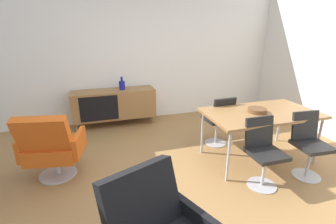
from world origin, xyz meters
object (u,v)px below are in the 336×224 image
dining_table (261,115)px  wooden_bowl_on_table (257,110)px  dining_chair_front_right (309,142)px  dining_chair_front_left (263,150)px  dining_chair_back_left (219,119)px  sideboard (114,104)px  vase_cobalt (122,85)px  lounge_chair_red (51,146)px

dining_table → wooden_bowl_on_table: wooden_bowl_on_table is taller
dining_chair_front_right → dining_chair_front_left: bearing=180.0°
wooden_bowl_on_table → dining_chair_back_left: size_ratio=0.30×
sideboard → dining_chair_front_left: 2.98m
vase_cobalt → dining_chair_front_right: bearing=-50.8°
sideboard → vase_cobalt: size_ratio=6.34×
sideboard → lounge_chair_red: (-0.94, -1.65, 0.03)m
vase_cobalt → lounge_chair_red: bearing=-124.0°
dining_chair_front_right → lounge_chair_red: size_ratio=0.90×
dining_table → dining_chair_front_right: dining_chair_front_right is taller
sideboard → vase_cobalt: vase_cobalt is taller
dining_chair_front_right → dining_chair_front_left: 0.70m
dining_table → dining_chair_front_right: size_ratio=1.87×
vase_cobalt → lounge_chair_red: (-1.12, -1.66, -0.34)m
dining_chair_front_right → lounge_chair_red: (-3.19, 0.89, -0.00)m
dining_table → lounge_chair_red: bearing=173.3°
vase_cobalt → wooden_bowl_on_table: (1.65, -1.99, -0.04)m
dining_chair_front_left → lounge_chair_red: (-2.49, 0.89, -0.00)m
sideboard → dining_table: bearing=-46.3°
sideboard → dining_chair_back_left: dining_chair_back_left is taller
dining_chair_front_right → dining_chair_back_left: same height
dining_chair_back_left → dining_chair_front_right: bearing=-57.9°
dining_table → wooden_bowl_on_table: (-0.07, 0.00, 0.07)m
sideboard → dining_chair_front_right: (2.25, -2.55, 0.03)m
sideboard → dining_table: (1.90, -1.99, 0.26)m
sideboard → dining_chair_back_left: size_ratio=1.87×
wooden_bowl_on_table → dining_chair_front_right: dining_chair_front_right is taller
dining_chair_front_right → lounge_chair_red: bearing=164.4°
dining_chair_back_left → lounge_chair_red: 2.50m
lounge_chair_red → sideboard: bearing=60.4°
wooden_bowl_on_table → lounge_chair_red: size_ratio=0.27×
vase_cobalt → sideboard: bearing=-179.4°
dining_table → wooden_bowl_on_table: 0.10m
sideboard → wooden_bowl_on_table: bearing=-47.3°
dining_chair_front_right → lounge_chair_red: 3.32m
dining_table → dining_chair_front_left: (-0.35, -0.56, -0.23)m
dining_table → dining_chair_front_left: size_ratio=1.87×
vase_cobalt → wooden_bowl_on_table: 2.59m
dining_chair_back_left → lounge_chair_red: bearing=-174.9°
lounge_chair_red → dining_chair_front_right: bearing=-15.6°
dining_chair_front_left → lounge_chair_red: 2.65m
dining_chair_front_left → lounge_chair_red: size_ratio=0.90×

